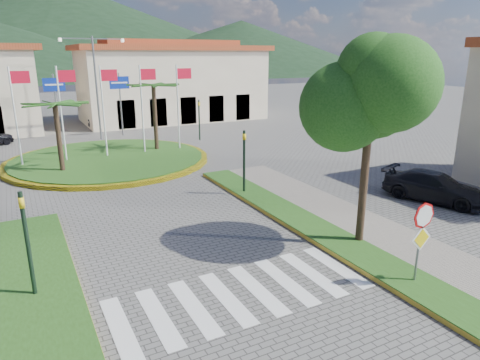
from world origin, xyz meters
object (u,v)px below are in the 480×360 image
car_side_right (435,187)px  stop_sign (422,230)px  roundabout_island (109,159)px  deciduous_tree (371,101)px  car_dark_b (111,121)px

car_side_right → stop_sign: bearing=-165.0°
car_side_right → roundabout_island: bearing=108.3°
deciduous_tree → roundabout_island: bearing=107.9°
roundabout_island → car_dark_b: 13.53m
deciduous_tree → car_dark_b: deciduous_tree is taller
stop_sign → deciduous_tree: bearing=78.8°
roundabout_island → stop_sign: size_ratio=4.79×
deciduous_tree → car_side_right: size_ratio=1.45×
stop_sign → car_side_right: 8.78m
car_dark_b → car_side_right: (9.09, -28.21, 0.04)m
roundabout_island → deciduous_tree: size_ratio=1.87×
deciduous_tree → car_side_right: bearing=17.1°
roundabout_island → deciduous_tree: (5.50, -17.00, 5.01)m
car_side_right → car_dark_b: bearing=87.6°
roundabout_island → deciduous_tree: deciduous_tree is taller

